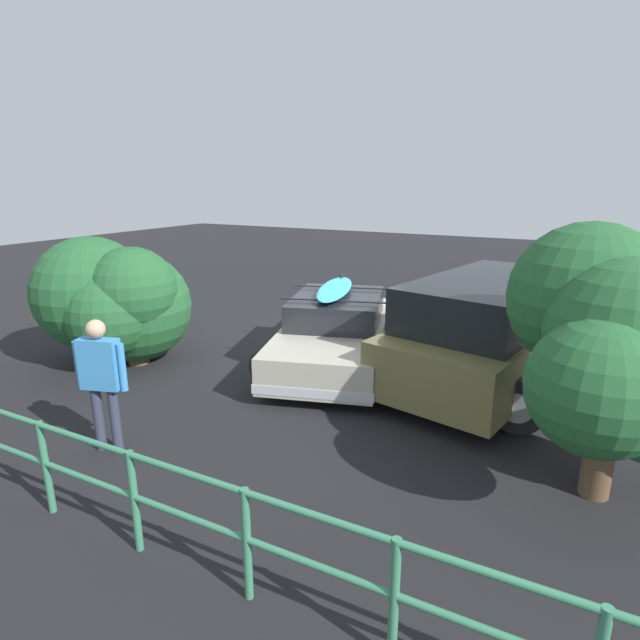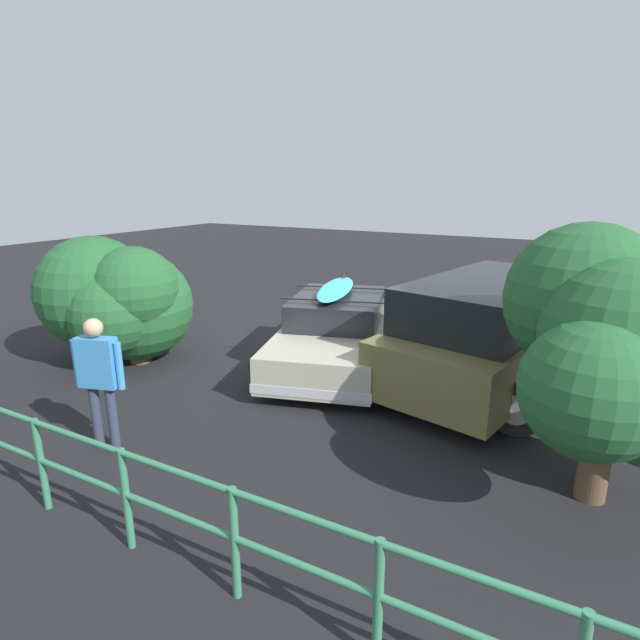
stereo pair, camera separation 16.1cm
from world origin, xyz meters
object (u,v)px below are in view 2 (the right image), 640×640
(suv_car, at_px, (490,331))
(person_bystander, at_px, (99,372))
(bush_near_left, at_px, (121,303))
(bush_near_right, at_px, (608,341))
(sedan_car, at_px, (336,331))

(suv_car, xyz_separation_m, person_bystander, (3.72, 4.34, 0.10))
(suv_car, relative_size, bush_near_left, 1.79)
(bush_near_left, bearing_deg, bush_near_right, 177.01)
(suv_car, bearing_deg, sedan_car, 4.69)
(person_bystander, bearing_deg, bush_near_left, -44.81)
(suv_car, bearing_deg, bush_near_left, 18.88)
(person_bystander, xyz_separation_m, bush_near_right, (-5.25, -1.89, 0.69))
(sedan_car, relative_size, person_bystander, 2.74)
(sedan_car, xyz_separation_m, bush_near_right, (-4.15, 2.24, 1.11))
(person_bystander, xyz_separation_m, bush_near_left, (2.30, -2.28, 0.10))
(bush_near_left, bearing_deg, sedan_car, -151.49)
(suv_car, height_order, bush_near_right, bush_near_right)
(bush_near_right, bearing_deg, suv_car, -58.13)
(sedan_car, distance_m, suv_car, 2.65)
(sedan_car, distance_m, bush_near_right, 4.85)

